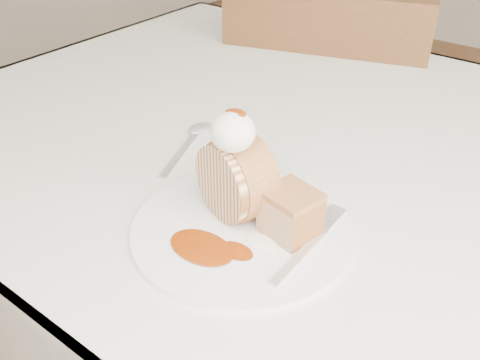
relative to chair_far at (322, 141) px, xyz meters
The scene contains 10 objects.
table 0.53m from the chair_far, 54.59° to the right, with size 1.40×0.90×0.75m.
chair_far is the anchor object (origin of this frame).
plate 0.74m from the chair_far, 68.81° to the right, with size 0.25×0.25×0.01m, color white.
roulade_slice 0.73m from the chair_far, 69.96° to the right, with size 0.09×0.09×0.05m, color beige.
cake_chunk 0.74m from the chair_far, 64.41° to the right, with size 0.05×0.05×0.05m, color #BC7747.
whipped_cream 0.78m from the chair_far, 69.88° to the right, with size 0.05×0.05×0.04m, color white.
caramel_drizzle 0.78m from the chair_far, 69.77° to the right, with size 0.02×0.02×0.01m, color #7D2B05.
caramel_pool 0.78m from the chair_far, 71.14° to the right, with size 0.08×0.05×0.00m, color #7D2B05, non-canonical shape.
fork 0.77m from the chair_far, 63.15° to the right, with size 0.02×0.15×0.00m, color silver.
spoon 0.63m from the chair_far, 81.56° to the right, with size 0.02×0.15×0.00m, color silver.
Camera 1 is at (0.24, -0.40, 1.12)m, focal length 40.00 mm.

